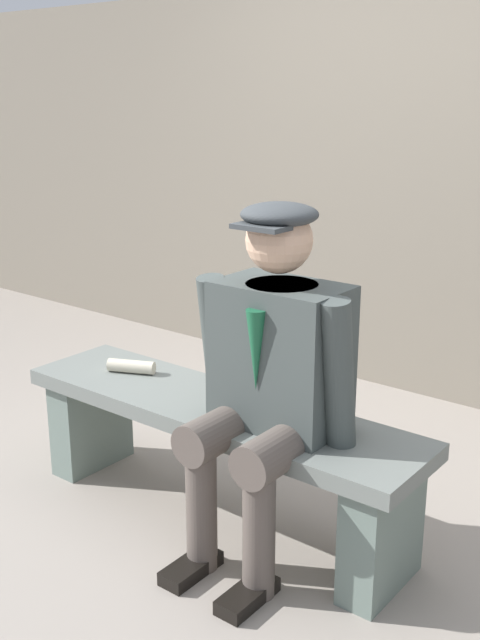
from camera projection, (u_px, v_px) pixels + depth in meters
The scene contains 5 objects.
ground_plane at pixel (216, 516), 3.04m from camera, with size 30.00×30.00×0.00m, color gray.
bench at pixel (216, 439), 2.94m from camera, with size 1.70×0.43×0.49m.
seated_man at pixel (270, 368), 2.61m from camera, with size 0.62×0.61×1.28m.
rolled_magazine at pixel (131, 366), 3.19m from camera, with size 0.06×0.06×0.20m, color beige.
stadium_wall at pixel (429, 194), 4.08m from camera, with size 12.00×0.24×2.20m, color gray.
Camera 1 is at (-1.73, 2.05, 1.63)m, focal length 42.70 mm.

